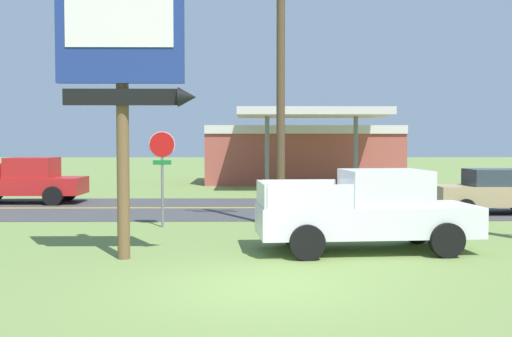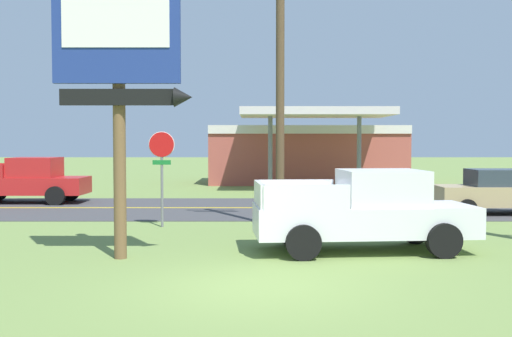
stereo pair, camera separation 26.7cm
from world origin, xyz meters
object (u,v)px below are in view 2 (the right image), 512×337
object	(u,v)px
pickup_white_parked_on_lawn	(366,211)
utility_pole	(281,74)
car_tan_mid_lane	(497,192)
motel_sign	(121,61)
pickup_red_on_road	(27,181)
stop_sign	(162,162)
gas_station	(306,152)

from	to	relation	value
pickup_white_parked_on_lawn	utility_pole	bearing A→B (deg)	115.28
car_tan_mid_lane	pickup_white_parked_on_lawn	bearing A→B (deg)	-129.36
motel_sign	pickup_red_on_road	distance (m)	14.59
motel_sign	stop_sign	size ratio (longest dim) A/B	2.21
motel_sign	stop_sign	world-z (taller)	motel_sign
gas_station	car_tan_mid_lane	world-z (taller)	gas_station
pickup_white_parked_on_lawn	motel_sign	bearing A→B (deg)	-169.65
car_tan_mid_lane	stop_sign	bearing A→B (deg)	-164.31
pickup_white_parked_on_lawn	pickup_red_on_road	world-z (taller)	same
motel_sign	car_tan_mid_lane	xyz separation A→B (m)	(11.71, 8.42, -3.59)
motel_sign	pickup_white_parked_on_lawn	world-z (taller)	motel_sign
motel_sign	utility_pole	distance (m)	6.31
motel_sign	gas_station	distance (m)	25.80
motel_sign	utility_pole	xyz separation A→B (m)	(3.74, 5.07, 0.29)
utility_pole	pickup_white_parked_on_lawn	xyz separation A→B (m)	(1.91, -4.04, -3.74)
motel_sign	utility_pole	bearing A→B (deg)	53.58
pickup_red_on_road	car_tan_mid_lane	world-z (taller)	pickup_red_on_road
gas_station	pickup_red_on_road	distance (m)	18.07
stop_sign	pickup_red_on_road	size ratio (longest dim) A/B	0.57
motel_sign	pickup_red_on_road	xyz separation A→B (m)	(-6.82, 12.42, -3.46)
car_tan_mid_lane	pickup_red_on_road	bearing A→B (deg)	167.82
utility_pole	pickup_red_on_road	world-z (taller)	utility_pole
stop_sign	pickup_white_parked_on_lawn	distance (m)	6.99
motel_sign	pickup_red_on_road	size ratio (longest dim) A/B	1.25
stop_sign	gas_station	size ratio (longest dim) A/B	0.25
stop_sign	pickup_white_parked_on_lawn	size ratio (longest dim) A/B	0.55
gas_station	pickup_red_on_road	world-z (taller)	gas_station
stop_sign	pickup_red_on_road	world-z (taller)	stop_sign
stop_sign	gas_station	world-z (taller)	gas_station
gas_station	utility_pole	bearing A→B (deg)	-97.00
pickup_white_parked_on_lawn	car_tan_mid_lane	bearing A→B (deg)	50.64
utility_pole	gas_station	xyz separation A→B (m)	(2.44, 19.86, -2.76)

